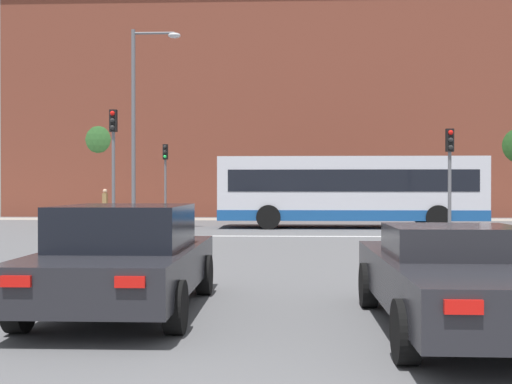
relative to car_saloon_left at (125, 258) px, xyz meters
name	(u,v)px	position (x,y,z in m)	size (l,w,h in m)	color
stop_line_strip	(276,236)	(1.98, 13.68, -0.74)	(8.77, 0.30, 0.01)	silver
far_pavement	(278,219)	(1.98, 25.38, -0.74)	(69.75, 2.50, 0.01)	gray
brick_civic_building	(307,106)	(3.88, 34.72, 6.49)	(36.92, 14.38, 16.75)	brown
car_saloon_left	(125,258)	(0.00, 0.00, 0.00)	(2.09, 4.53, 1.48)	#232328
car_roadster_right	(456,277)	(4.27, -1.06, -0.10)	(1.98, 4.87, 1.26)	#232328
bus_crossing_lead	(349,190)	(5.05, 18.58, 0.86)	(11.09, 2.76, 3.00)	silver
traffic_light_near_left	(113,151)	(-3.93, 14.12, 2.28)	(0.26, 0.31, 4.53)	slate
traffic_light_far_left	(165,169)	(-3.98, 24.69, 1.94)	(0.26, 0.31, 3.99)	slate
traffic_light_near_right	(450,163)	(8.02, 13.72, 1.81)	(0.26, 0.31, 3.77)	slate
street_lamp_junction	(141,110)	(-3.48, 16.64, 4.08)	(1.98, 0.36, 8.04)	slate
pedestrian_waiting	(298,199)	(3.00, 25.49, 0.33)	(0.45, 0.36, 1.82)	#333851
pedestrian_walking_east	(105,201)	(-7.50, 25.76, 0.20)	(0.24, 0.41, 1.63)	brown
pedestrian_walking_west	(339,202)	(5.15, 24.92, 0.21)	(0.44, 0.31, 1.64)	#333851
tree_by_building	(108,142)	(-8.47, 30.01, 3.72)	(4.66, 4.66, 6.93)	#4C3823
tree_kerbside	(507,148)	(15.47, 29.69, 3.31)	(4.19, 4.19, 6.27)	#4C3823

